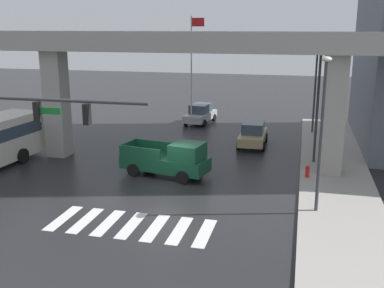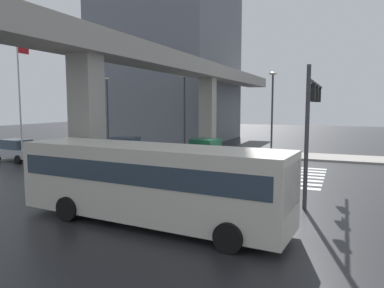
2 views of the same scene
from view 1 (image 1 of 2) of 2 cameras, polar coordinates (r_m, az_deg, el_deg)
ground_plane at (r=25.28m, az=-3.16°, el=-5.15°), size 120.00×120.00×0.00m
crosswalk_stripes at (r=20.56m, az=-7.57°, el=-10.02°), size 7.15×2.80×0.01m
elevated_overpass at (r=27.77m, az=-0.89°, el=11.64°), size 59.04×2.48×8.18m
sidewalk_east at (r=26.24m, az=17.65°, el=-4.92°), size 4.00×36.00×0.15m
pickup_truck at (r=26.47m, az=-2.82°, el=-1.98°), size 5.37×2.82×2.08m
sedan_tan at (r=33.57m, az=7.61°, el=1.24°), size 2.00×4.32×1.72m
sedan_silver at (r=41.04m, az=1.04°, el=3.79°), size 2.39×4.50×1.72m
traffic_signal_mast at (r=20.53m, az=-21.27°, el=2.47°), size 8.69×0.32×6.20m
street_lamp_near_corner at (r=21.08m, az=15.98°, el=3.18°), size 0.44×0.70×7.24m
street_lamp_mid_block at (r=29.11m, az=15.48°, el=6.22°), size 0.44×0.70×7.24m
street_lamp_far_north at (r=37.64m, az=15.18°, el=8.02°), size 0.44×0.70×7.24m
fire_hydrant at (r=26.80m, az=14.19°, el=-3.45°), size 0.24×0.24×0.85m
flagpole at (r=39.42m, az=0.07°, el=10.06°), size 1.16×0.12×9.29m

